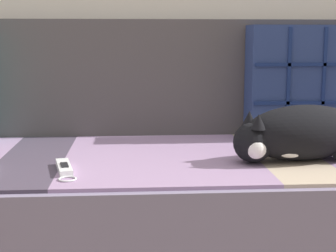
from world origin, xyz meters
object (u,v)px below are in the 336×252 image
sleeping_cat (297,134)px  game_remote_far (64,168)px  throw_pillow_quilted (300,82)px  couch (130,219)px

sleeping_cat → game_remote_far: bearing=-173.3°
throw_pillow_quilted → sleeping_cat: bearing=-108.8°
sleeping_cat → couch: bearing=164.3°
throw_pillow_quilted → game_remote_far: size_ratio=1.99×
game_remote_far → throw_pillow_quilted: bearing=28.6°
couch → game_remote_far: game_remote_far is taller
couch → throw_pillow_quilted: throw_pillow_quilted is taller
couch → sleeping_cat: sleeping_cat is taller
throw_pillow_quilted → sleeping_cat: size_ratio=0.91×
couch → sleeping_cat: 0.61m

